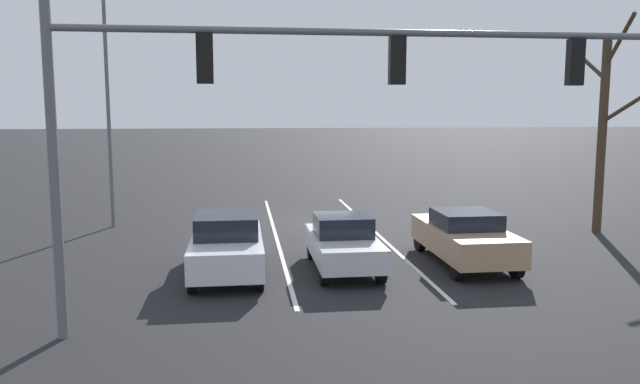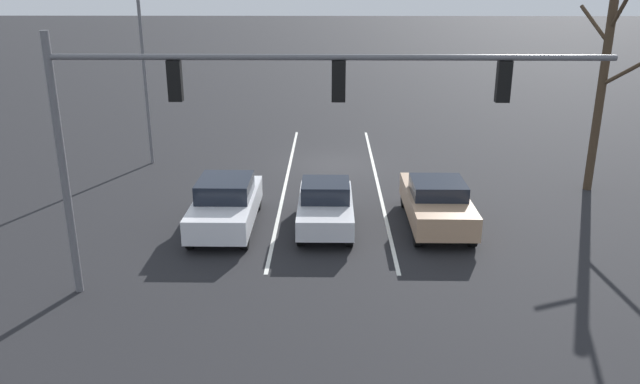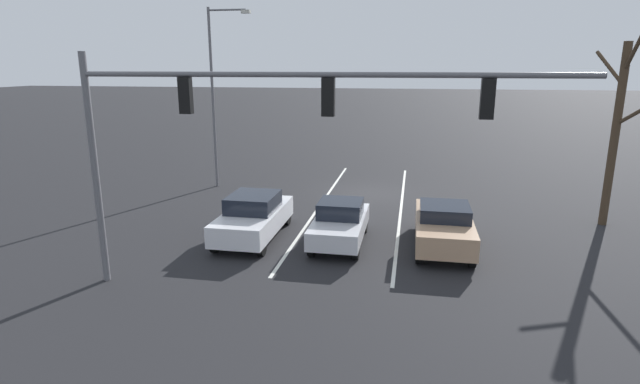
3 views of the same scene
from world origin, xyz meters
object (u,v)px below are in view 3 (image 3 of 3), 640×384
Objects in this scene: street_lamp_right_shoulder at (216,87)px; car_white_rightlane_front at (254,216)px; car_silver_midlane_front at (340,222)px; bare_tree_near at (617,128)px; car_tan_leftlane_front at (444,225)px; traffic_signal_gantry at (241,117)px.

car_white_rightlane_front is at bearing 119.58° from street_lamp_right_shoulder.
bare_tree_near is (-10.14, -4.09, 3.14)m from car_silver_midlane_front.
car_silver_midlane_front is at bearing 4.38° from car_tan_leftlane_front.
street_lamp_right_shoulder reaches higher than car_silver_midlane_front.
traffic_signal_gantry is 14.87m from bare_tree_near.
car_white_rightlane_front is 0.51× the size of street_lamp_right_shoulder.
bare_tree_near is at bearing -149.66° from car_tan_leftlane_front.
traffic_signal_gantry is at bearing 114.74° from street_lamp_right_shoulder.
street_lamp_right_shoulder is 18.01m from bare_tree_near.
car_silver_midlane_front is at bearing 134.96° from street_lamp_right_shoulder.
street_lamp_right_shoulder is (7.50, -7.51, 4.41)m from car_silver_midlane_front.
car_white_rightlane_front is at bearing 16.96° from bare_tree_near.
traffic_signal_gantry reaches higher than car_silver_midlane_front.
street_lamp_right_shoulder reaches higher than car_white_rightlane_front.
car_tan_leftlane_front is at bearing 30.34° from bare_tree_near.
car_silver_midlane_front is 0.88× the size of car_white_rightlane_front.
car_tan_leftlane_front is (-3.63, -0.28, 0.03)m from car_silver_midlane_front.
car_white_rightlane_front is 14.32m from bare_tree_near.
car_silver_midlane_front is 3.24m from car_white_rightlane_front.
car_tan_leftlane_front is 0.35× the size of traffic_signal_gantry.
bare_tree_near is at bearing -144.80° from traffic_signal_gantry.
bare_tree_near is (-13.38, -4.08, 3.09)m from car_white_rightlane_front.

